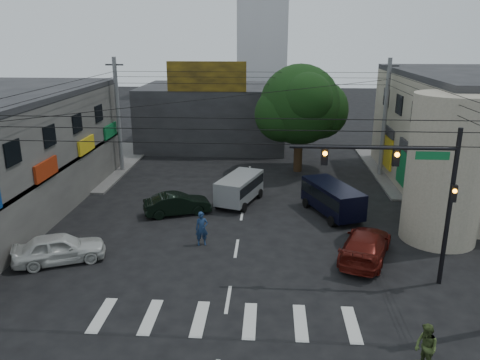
# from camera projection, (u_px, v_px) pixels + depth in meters

# --- Properties ---
(ground) EXTENTS (160.00, 160.00, 0.00)m
(ground) POSITION_uv_depth(u_px,v_px,m) (234.00, 266.00, 22.91)
(ground) COLOR black
(ground) RESTS_ON ground
(sidewalk_far_left) EXTENTS (16.00, 16.00, 0.15)m
(sidewalk_far_left) POSITION_uv_depth(u_px,v_px,m) (46.00, 162.00, 41.14)
(sidewalk_far_left) COLOR #514F4C
(sidewalk_far_left) RESTS_ON ground
(sidewalk_far_right) EXTENTS (16.00, 16.00, 0.15)m
(sidewalk_far_right) POSITION_uv_depth(u_px,v_px,m) (466.00, 170.00, 38.91)
(sidewalk_far_right) COLOR #514F4C
(sidewalk_far_right) RESTS_ON ground
(corner_column) EXTENTS (4.00, 4.00, 8.00)m
(corner_column) POSITION_uv_depth(u_px,v_px,m) (445.00, 169.00, 24.84)
(corner_column) COLOR gray
(corner_column) RESTS_ON ground
(building_far) EXTENTS (14.00, 10.00, 6.00)m
(building_far) POSITION_uv_depth(u_px,v_px,m) (214.00, 116.00, 47.02)
(building_far) COLOR #232326
(building_far) RESTS_ON ground
(billboard) EXTENTS (7.00, 0.30, 2.60)m
(billboard) POSITION_uv_depth(u_px,v_px,m) (207.00, 77.00, 41.06)
(billboard) COLOR olive
(billboard) RESTS_ON building_far
(street_tree) EXTENTS (6.40, 6.40, 8.70)m
(street_tree) POSITION_uv_depth(u_px,v_px,m) (300.00, 105.00, 37.21)
(street_tree) COLOR black
(street_tree) RESTS_ON ground
(traffic_gantry) EXTENTS (7.10, 0.35, 7.20)m
(traffic_gantry) POSITION_uv_depth(u_px,v_px,m) (413.00, 182.00, 20.02)
(traffic_gantry) COLOR black
(traffic_gantry) RESTS_ON ground
(utility_pole_far_left) EXTENTS (0.32, 0.32, 9.20)m
(utility_pole_far_left) POSITION_uv_depth(u_px,v_px,m) (118.00, 116.00, 37.42)
(utility_pole_far_left) COLOR #59595B
(utility_pole_far_left) RESTS_ON ground
(utility_pole_far_right) EXTENTS (0.32, 0.32, 9.20)m
(utility_pole_far_right) POSITION_uv_depth(u_px,v_px,m) (385.00, 119.00, 36.12)
(utility_pole_far_right) COLOR #59595B
(utility_pole_far_right) RESTS_ON ground
(dark_sedan) EXTENTS (4.24, 5.13, 1.37)m
(dark_sedan) POSITION_uv_depth(u_px,v_px,m) (177.00, 204.00, 29.34)
(dark_sedan) COLOR black
(dark_sedan) RESTS_ON ground
(white_compact) EXTENTS (4.92, 5.65, 1.49)m
(white_compact) POSITION_uv_depth(u_px,v_px,m) (59.00, 248.00, 23.15)
(white_compact) COLOR beige
(white_compact) RESTS_ON ground
(maroon_sedan) EXTENTS (5.38, 6.45, 1.48)m
(maroon_sedan) POSITION_uv_depth(u_px,v_px,m) (366.00, 245.00, 23.51)
(maroon_sedan) COLOR #4F100B
(maroon_sedan) RESTS_ON ground
(silver_minivan) EXTENTS (5.46, 4.47, 1.87)m
(silver_minivan) POSITION_uv_depth(u_px,v_px,m) (239.00, 190.00, 31.22)
(silver_minivan) COLOR #93979A
(silver_minivan) RESTS_ON ground
(navy_van) EXTENTS (6.22, 5.36, 1.96)m
(navy_van) POSITION_uv_depth(u_px,v_px,m) (332.00, 200.00, 29.15)
(navy_van) COLOR black
(navy_van) RESTS_ON ground
(traffic_officer) EXTENTS (0.90, 0.78, 1.88)m
(traffic_officer) POSITION_uv_depth(u_px,v_px,m) (202.00, 229.00, 24.98)
(traffic_officer) COLOR #162A4D
(traffic_officer) RESTS_ON ground
(pedestrian_olive) EXTENTS (1.27, 1.20, 1.72)m
(pedestrian_olive) POSITION_uv_depth(u_px,v_px,m) (426.00, 348.00, 15.62)
(pedestrian_olive) COLOR #384821
(pedestrian_olive) RESTS_ON ground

